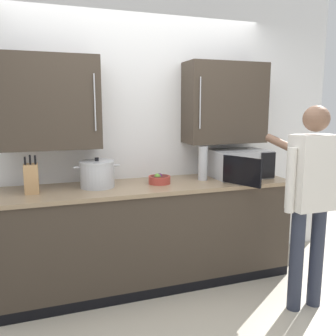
{
  "coord_description": "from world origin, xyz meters",
  "views": [
    {
      "loc": [
        -0.9,
        -2.16,
        1.64
      ],
      "look_at": [
        0.15,
        0.83,
        1.09
      ],
      "focal_mm": 38.11,
      "sensor_mm": 36.0,
      "label": 1
    }
  ],
  "objects_px": {
    "microwave_oven": "(237,164)",
    "stock_pot": "(97,174)",
    "knife_block": "(31,178)",
    "person_figure": "(310,191)",
    "thermos_flask": "(203,163)",
    "fruit_bowl": "(159,179)"
  },
  "relations": [
    {
      "from": "stock_pot",
      "to": "person_figure",
      "type": "relative_size",
      "value": 0.24
    },
    {
      "from": "person_figure",
      "to": "knife_block",
      "type": "bearing_deg",
      "value": 157.94
    },
    {
      "from": "knife_block",
      "to": "fruit_bowl",
      "type": "distance_m",
      "value": 1.1
    },
    {
      "from": "microwave_oven",
      "to": "thermos_flask",
      "type": "relative_size",
      "value": 2.36
    },
    {
      "from": "microwave_oven",
      "to": "person_figure",
      "type": "height_order",
      "value": "person_figure"
    },
    {
      "from": "thermos_flask",
      "to": "person_figure",
      "type": "relative_size",
      "value": 0.2
    },
    {
      "from": "fruit_bowl",
      "to": "knife_block",
      "type": "bearing_deg",
      "value": 179.74
    },
    {
      "from": "knife_block",
      "to": "person_figure",
      "type": "distance_m",
      "value": 2.24
    },
    {
      "from": "knife_block",
      "to": "thermos_flask",
      "type": "height_order",
      "value": "thermos_flask"
    },
    {
      "from": "microwave_oven",
      "to": "knife_block",
      "type": "bearing_deg",
      "value": -179.19
    },
    {
      "from": "fruit_bowl",
      "to": "person_figure",
      "type": "xyz_separation_m",
      "value": [
        0.98,
        -0.83,
        0.0
      ]
    },
    {
      "from": "stock_pot",
      "to": "thermos_flask",
      "type": "xyz_separation_m",
      "value": [
        1.0,
        -0.02,
        0.05
      ]
    },
    {
      "from": "microwave_oven",
      "to": "stock_pot",
      "type": "distance_m",
      "value": 1.38
    },
    {
      "from": "fruit_bowl",
      "to": "person_figure",
      "type": "bearing_deg",
      "value": -40.49
    },
    {
      "from": "microwave_oven",
      "to": "stock_pot",
      "type": "xyz_separation_m",
      "value": [
        -1.38,
        0.01,
        -0.02
      ]
    },
    {
      "from": "person_figure",
      "to": "stock_pot",
      "type": "bearing_deg",
      "value": 150.27
    },
    {
      "from": "microwave_oven",
      "to": "thermos_flask",
      "type": "height_order",
      "value": "thermos_flask"
    },
    {
      "from": "microwave_oven",
      "to": "stock_pot",
      "type": "relative_size",
      "value": 1.94
    },
    {
      "from": "knife_block",
      "to": "fruit_bowl",
      "type": "bearing_deg",
      "value": -0.26
    },
    {
      "from": "microwave_oven",
      "to": "knife_block",
      "type": "xyz_separation_m",
      "value": [
        -1.92,
        -0.03,
        -0.01
      ]
    },
    {
      "from": "fruit_bowl",
      "to": "person_figure",
      "type": "relative_size",
      "value": 0.12
    },
    {
      "from": "stock_pot",
      "to": "person_figure",
      "type": "bearing_deg",
      "value": -29.73
    }
  ]
}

